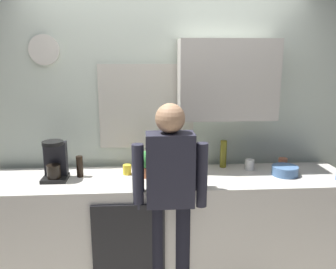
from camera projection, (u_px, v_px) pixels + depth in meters
The scene contains 14 objects.
kitchen_counter at pixel (167, 227), 3.03m from camera, with size 3.10×0.64×0.93m, color beige.
dishwasher_panel at pixel (129, 255), 2.70m from camera, with size 0.56×0.02×0.84m, color black.
back_wall_assembly at pixel (171, 119), 3.22m from camera, with size 4.70×0.42×2.60m.
coffee_maker at pixel (55, 162), 2.85m from camera, with size 0.20×0.20×0.33m.
bottle_amber_beer at pixel (138, 159), 3.04m from camera, with size 0.06×0.06×0.23m, color brown.
bottle_green_wine at pixel (176, 157), 2.97m from camera, with size 0.07×0.07×0.30m, color #195923.
bottle_dark_sauce at pixel (80, 166), 2.92m from camera, with size 0.06×0.06×0.18m, color black.
bottle_olive_oil at pixel (223, 154), 3.16m from camera, with size 0.06×0.06×0.25m, color olive.
cup_terracotta_mug at pixel (283, 163), 3.15m from camera, with size 0.08×0.08×0.09m, color #B26647.
cup_white_mug at pixel (250, 165), 3.10m from camera, with size 0.08×0.08×0.10m, color white.
cup_yellow_cup at pixel (127, 170), 2.99m from camera, with size 0.07×0.07×0.09m, color yellow.
mixing_bowl at pixel (285, 171), 2.97m from camera, with size 0.22×0.22×0.08m, color #4C72A5.
potted_plant at pixel (148, 162), 2.90m from camera, with size 0.15×0.15×0.23m.
person_at_sink at pixel (170, 188), 2.63m from camera, with size 0.57×0.22×1.60m.
Camera 1 is at (-0.18, -2.46, 1.94)m, focal length 37.04 mm.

